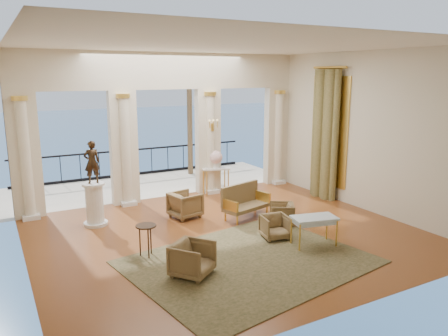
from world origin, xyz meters
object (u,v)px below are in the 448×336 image
console_table (216,172)px  armchair_d (185,204)px  side_table (146,230)px  armchair_a (192,258)px  armchair_b (275,226)px  statue (92,162)px  settee (244,201)px  game_table (314,220)px  pedestal (95,205)px  armchair_c (282,213)px

console_table → armchair_d: bearing=-117.6°
side_table → console_table: bearing=46.0°
armchair_d → armchair_a: bearing=146.9°
armchair_d → side_table: (-1.81, -2.05, 0.23)m
armchair_b → statue: 4.86m
armchair_a → side_table: bearing=74.1°
console_table → statue: bearing=-144.4°
settee → statue: bearing=145.7°
armchair_a → armchair_d: size_ratio=0.96×
armchair_b → statue: size_ratio=0.57×
settee → game_table: bearing=-97.4°
armchair_b → side_table: 3.09m
armchair_a → game_table: bearing=-35.6°
pedestal → armchair_c: bearing=-27.9°
statue → armchair_a: bearing=101.3°
armchair_c → statue: 5.05m
armchair_b → statue: bearing=150.9°
pedestal → side_table: (0.50, -2.58, 0.07)m
armchair_b → pedestal: size_ratio=0.56×
armchair_c → statue: size_ratio=0.57×
console_table → armchair_a: bearing=-103.1°
statue → side_table: 2.84m
armchair_d → pedestal: pedestal is taller
settee → pedestal: pedestal is taller
game_table → statue: size_ratio=1.00×
armchair_c → game_table: size_ratio=0.57×
armchair_a → game_table: (3.07, 0.05, 0.24)m
armchair_b → armchair_d: armchair_d is taller
armchair_d → pedestal: (-2.32, 0.53, 0.16)m
side_table → armchair_a: bearing=-69.3°
console_table → pedestal: bearing=-144.4°
armchair_d → game_table: armchair_d is taller
pedestal → statue: statue is taller
armchair_a → armchair_c: 3.67m
pedestal → statue: (0.00, 0.00, 1.13)m
statue → console_table: size_ratio=1.14×
statue → armchair_b: bearing=136.5°
armchair_d → game_table: (1.75, -3.29, 0.23)m
armchair_a → console_table: 6.06m
game_table → statue: statue is taller
settee → side_table: bearing=-173.4°
console_table → side_table: console_table is taller
armchair_a → settee: settee is taller
armchair_a → game_table: armchair_a is taller
armchair_d → game_table: bearing=-163.5°
armchair_b → settee: settee is taller
armchair_d → console_table: size_ratio=0.81×
armchair_d → console_table: 2.62m
armchair_c → statue: statue is taller
armchair_a → statue: statue is taller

